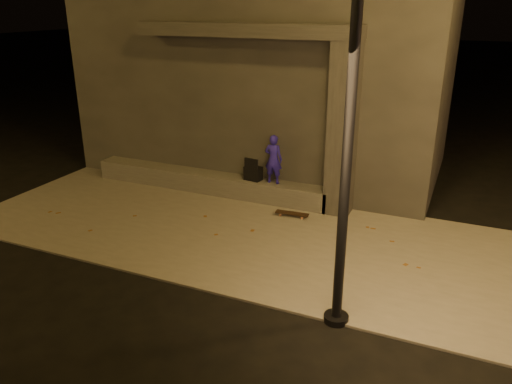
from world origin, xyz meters
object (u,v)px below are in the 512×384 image
at_px(backpack, 253,172).
at_px(skateboard, 292,214).
at_px(column, 343,131).
at_px(skateboarder, 273,159).

relative_size(backpack, skateboard, 0.74).
distance_m(backpack, skateboard, 1.47).
height_order(column, skateboard, column).
distance_m(skateboarder, backpack, 0.62).
bearing_deg(backpack, column, 8.18).
bearing_deg(skateboard, column, 34.85).
height_order(column, skateboarder, column).
bearing_deg(column, backpack, 180.00).
bearing_deg(skateboarder, skateboard, 136.34).
height_order(backpack, skateboard, backpack).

